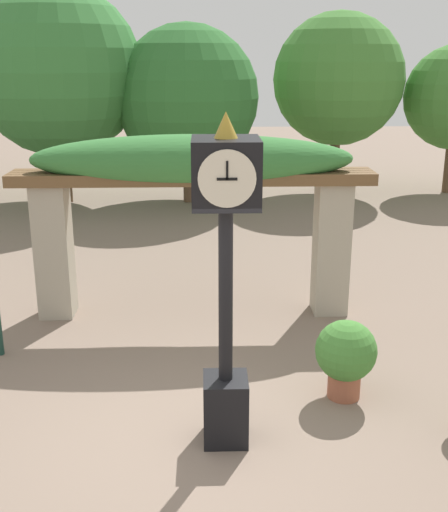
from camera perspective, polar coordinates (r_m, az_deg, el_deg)
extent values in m
plane|color=#7F6B5B|center=(6.95, -2.98, -15.48)|extent=(60.00, 60.00, 0.00)
cube|color=black|center=(6.67, 0.14, -13.44)|extent=(0.45, 0.45, 0.69)
cylinder|color=black|center=(6.14, 0.15, -3.72)|extent=(0.14, 0.14, 1.72)
cylinder|color=gold|center=(5.88, 0.16, 4.31)|extent=(0.22, 0.22, 0.04)
cube|color=black|center=(5.82, 0.16, 7.44)|extent=(0.61, 0.61, 0.61)
cylinder|color=beige|center=(5.50, 0.27, 6.87)|extent=(0.50, 0.02, 0.50)
cylinder|color=beige|center=(6.13, 0.06, 7.96)|extent=(0.50, 0.02, 0.50)
cube|color=black|center=(5.49, 0.28, 6.85)|extent=(0.18, 0.01, 0.02)
cube|color=black|center=(5.48, 0.28, 7.62)|extent=(0.02, 0.01, 0.16)
cone|color=gold|center=(5.76, 0.16, 11.59)|extent=(0.21, 0.21, 0.23)
cube|color=#A89E89|center=(9.81, -14.87, 0.45)|extent=(0.50, 0.50, 2.01)
cube|color=#A89E89|center=(9.74, 9.51, 0.68)|extent=(0.50, 0.50, 2.01)
cube|color=brown|center=(9.05, -2.84, 6.74)|extent=(5.23, 0.15, 0.17)
cube|color=brown|center=(9.21, -2.83, 6.93)|extent=(5.23, 0.15, 0.17)
cube|color=brown|center=(9.38, -2.81, 7.11)|extent=(5.23, 0.15, 0.17)
cube|color=brown|center=(9.54, -2.80, 7.29)|extent=(5.23, 0.15, 0.17)
ellipsoid|color=#387A38|center=(9.25, -2.84, 8.60)|extent=(4.63, 1.10, 0.70)
cylinder|color=#9E563D|center=(7.64, 10.61, -11.11)|extent=(0.37, 0.37, 0.32)
sphere|color=#427F33|center=(7.45, 10.79, -8.26)|extent=(0.70, 0.70, 0.70)
cylinder|color=brown|center=(17.67, -13.92, 7.68)|extent=(0.28, 0.28, 1.88)
sphere|color=#387A38|center=(17.45, -14.52, 15.62)|extent=(4.31, 4.31, 4.31)
cylinder|color=brown|center=(17.27, -3.18, 7.22)|extent=(0.28, 0.28, 1.44)
sphere|color=#2D6B2D|center=(17.03, -3.30, 13.91)|extent=(3.70, 3.70, 3.70)
cylinder|color=brown|center=(18.63, 9.77, 8.45)|extent=(0.28, 0.28, 1.89)
sphere|color=#427F33|center=(18.43, 10.13, 15.21)|extent=(3.58, 3.58, 3.58)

